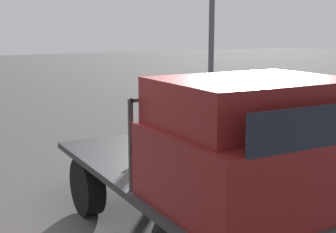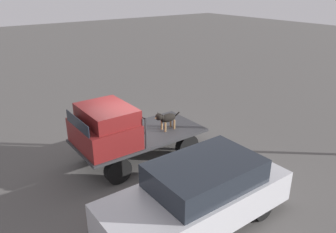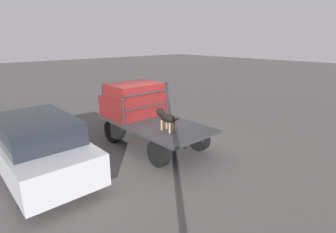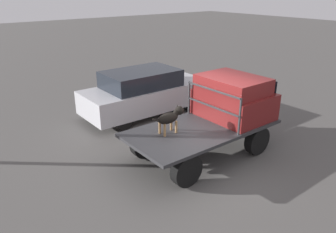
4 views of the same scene
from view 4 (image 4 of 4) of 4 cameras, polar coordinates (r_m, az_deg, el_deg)
ground_plane at (r=8.93m, az=5.73°, el=-6.67°), size 80.00×80.00×0.00m
flatbed_truck at (r=8.66m, az=5.87°, el=-3.11°), size 4.04×2.01×0.84m
truck_cab at (r=9.17m, az=11.34°, el=3.21°), size 1.55×1.89×1.16m
truck_headboard at (r=8.57m, az=7.78°, el=2.64°), size 0.04×1.89×0.94m
dog at (r=8.04m, az=0.52°, el=-0.08°), size 0.98×0.27×0.67m
parked_sedan at (r=11.47m, az=-3.97°, el=4.27°), size 4.53×1.80×1.59m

